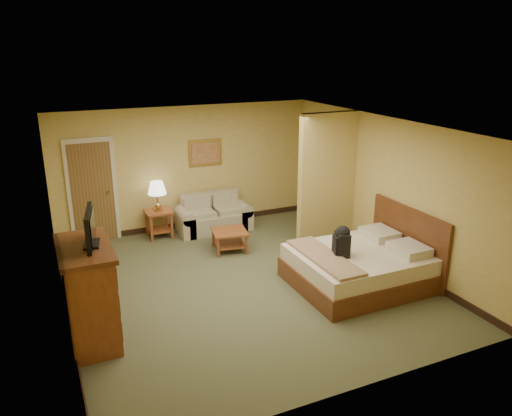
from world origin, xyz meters
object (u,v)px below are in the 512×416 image
loveseat (214,219)px  dresser (89,293)px  coffee_table (230,236)px  bed (363,265)px

loveseat → dresser: size_ratio=1.15×
coffee_table → dresser: (-2.78, -2.06, 0.39)m
coffee_table → bed: bearing=-55.5°
loveseat → bed: size_ratio=0.72×
loveseat → coffee_table: loveseat is taller
dresser → bed: (4.29, -0.13, -0.36)m
coffee_table → dresser: bearing=-143.5°
coffee_table → loveseat: bearing=85.3°
loveseat → bed: bed is taller
dresser → bed: size_ratio=0.62×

